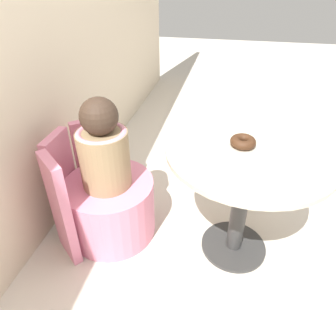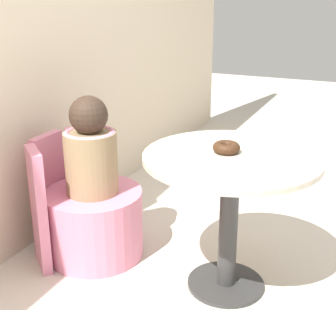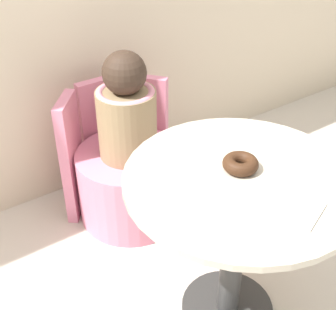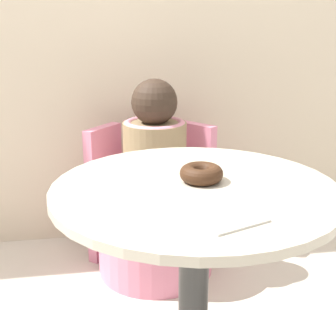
# 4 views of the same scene
# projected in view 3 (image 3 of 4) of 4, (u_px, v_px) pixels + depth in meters

# --- Properties ---
(round_table) EXTENTS (0.80, 0.80, 0.68)m
(round_table) POSITION_uv_depth(u_px,v_px,m) (237.00, 212.00, 1.65)
(round_table) COLOR #333333
(round_table) RESTS_ON ground_plane
(tub_chair) EXTENTS (0.52, 0.52, 0.37)m
(tub_chair) POSITION_uv_depth(u_px,v_px,m) (131.00, 184.00, 2.34)
(tub_chair) COLOR pink
(tub_chair) RESTS_ON ground_plane
(booth_backrest) EXTENTS (0.62, 0.23, 0.65)m
(booth_backrest) POSITION_uv_depth(u_px,v_px,m) (108.00, 142.00, 2.42)
(booth_backrest) COLOR pink
(booth_backrest) RESTS_ON ground_plane
(child_figure) EXTENTS (0.27, 0.27, 0.51)m
(child_figure) POSITION_uv_depth(u_px,v_px,m) (126.00, 111.00, 2.11)
(child_figure) COLOR #937A56
(child_figure) RESTS_ON tub_chair
(donut) EXTENTS (0.12, 0.12, 0.05)m
(donut) POSITION_uv_depth(u_px,v_px,m) (240.00, 164.00, 1.59)
(donut) COLOR #3D2314
(donut) RESTS_ON round_table
(paper_napkin) EXTENTS (0.19, 0.19, 0.01)m
(paper_napkin) POSITION_uv_depth(u_px,v_px,m) (295.00, 208.00, 1.42)
(paper_napkin) COLOR silver
(paper_napkin) RESTS_ON round_table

